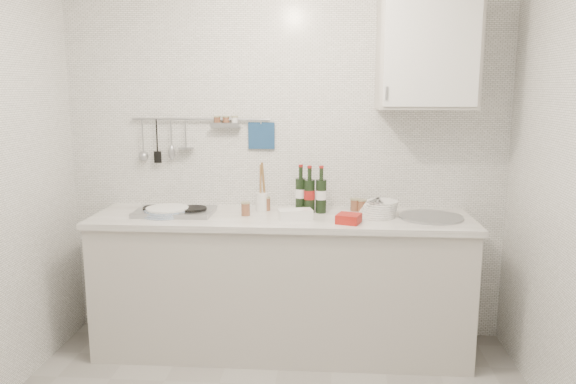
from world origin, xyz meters
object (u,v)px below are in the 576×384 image
Objects in this scene: utensil_crock at (262,199)px; plate_stack_hob at (166,211)px; wine_bottles at (310,189)px; plate_stack_sink at (379,209)px; wall_cabinet at (427,52)px.

plate_stack_hob is at bearing -162.69° from utensil_crock.
plate_stack_hob is 0.64m from utensil_crock.
plate_stack_hob is 0.97× the size of wine_bottles.
wine_bottles is (-0.44, 0.09, 0.11)m from plate_stack_sink.
plate_stack_sink is 0.80× the size of utensil_crock.
plate_stack_hob is at bearing -177.07° from plate_stack_sink.
wine_bottles is at bearing 168.18° from plate_stack_sink.
wall_cabinet is at bearing -1.34° from utensil_crock.
wall_cabinet is at bearing 18.85° from plate_stack_sink.
wine_bottles is at bearing -179.92° from wall_cabinet.
plate_stack_sink is at bearing -11.82° from wine_bottles.
plate_stack_sink is at bearing 2.93° from plate_stack_hob.
wine_bottles is at bearing -4.47° from utensil_crock.
plate_stack_sink is (-0.27, -0.09, -0.98)m from wall_cabinet.
utensil_crock is (-0.77, 0.12, 0.03)m from plate_stack_sink.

